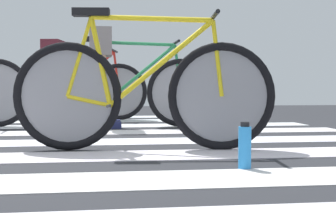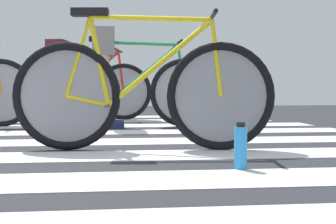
% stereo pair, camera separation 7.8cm
% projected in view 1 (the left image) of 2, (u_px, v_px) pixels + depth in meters
% --- Properties ---
extents(ground, '(18.00, 14.00, 0.02)m').
position_uv_depth(ground, '(38.00, 147.00, 3.44)').
color(ground, '#26272C').
extents(crosswalk_markings, '(5.46, 6.53, 0.00)m').
position_uv_depth(crosswalk_markings, '(47.00, 143.00, 3.61)').
color(crosswalk_markings, silver).
rests_on(crosswalk_markings, ground).
extents(bicycle_1_of_4, '(1.73, 0.52, 0.93)m').
position_uv_depth(bicycle_1_of_4, '(144.00, 92.00, 3.19)').
color(bicycle_1_of_4, black).
rests_on(bicycle_1_of_4, ground).
extents(bicycle_2_of_4, '(1.74, 0.52, 0.93)m').
position_uv_depth(bicycle_2_of_4, '(132.00, 90.00, 5.01)').
color(bicycle_2_of_4, black).
rests_on(bicycle_2_of_4, ground).
extents(cyclist_2_of_4, '(0.31, 0.41, 1.02)m').
position_uv_depth(cyclist_2_of_4, '(101.00, 64.00, 4.95)').
color(cyclist_2_of_4, tan).
rests_on(cyclist_2_of_4, ground).
extents(bicycle_4_of_4, '(1.72, 0.54, 0.93)m').
position_uv_depth(bicycle_4_of_4, '(79.00, 90.00, 6.13)').
color(bicycle_4_of_4, black).
rests_on(bicycle_4_of_4, ground).
extents(cyclist_4_of_4, '(0.37, 0.44, 1.01)m').
position_uv_depth(cyclist_4_of_4, '(54.00, 69.00, 6.13)').
color(cyclist_4_of_4, tan).
rests_on(cyclist_4_of_4, ground).
extents(water_bottle, '(0.07, 0.07, 0.24)m').
position_uv_depth(water_bottle, '(245.00, 147.00, 2.47)').
color(water_bottle, '#2C8EE2').
rests_on(water_bottle, ground).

